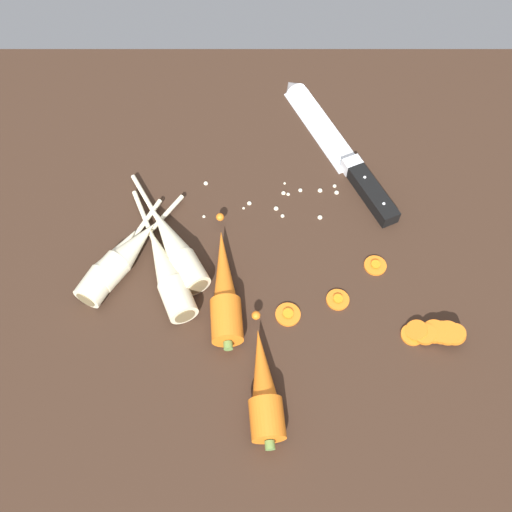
{
  "coord_description": "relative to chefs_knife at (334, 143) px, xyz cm",
  "views": [
    {
      "loc": [
        -0.08,
        -41.98,
        67.58
      ],
      "look_at": [
        0.0,
        -2.0,
        1.5
      ],
      "focal_mm": 37.96,
      "sensor_mm": 36.0,
      "label": 1
    }
  ],
  "objects": [
    {
      "name": "parsnip_mid_left",
      "position": [
        -24.59,
        -21.16,
        1.33
      ],
      "size": [
        13.53,
        21.36,
        4.0
      ],
      "color": "beige",
      "rests_on": "ground_plane"
    },
    {
      "name": "carrot_slice_stack",
      "position": [
        10.58,
        -34.14,
        0.44
      ],
      "size": [
        8.1,
        3.96,
        3.02
      ],
      "color": "orange",
      "rests_on": "ground_plane"
    },
    {
      "name": "whole_carrot",
      "position": [
        -17.23,
        -27.94,
        1.45
      ],
      "size": [
        5.54,
        21.4,
        4.2
      ],
      "color": "orange",
      "rests_on": "ground_plane"
    },
    {
      "name": "whole_carrot_second",
      "position": [
        -11.96,
        -41.74,
        1.45
      ],
      "size": [
        5.42,
        17.82,
        4.2
      ],
      "color": "orange",
      "rests_on": "ground_plane"
    },
    {
      "name": "mince_crumbs",
      "position": [
        -8.07,
        -11.1,
        -0.31
      ],
      "size": [
        21.39,
        7.35,
        0.76
      ],
      "color": "beige",
      "rests_on": "ground_plane"
    },
    {
      "name": "parsnip_front",
      "position": [
        -31.26,
        -22.08,
        1.33
      ],
      "size": [
        12.23,
        16.95,
        4.0
      ],
      "color": "beige",
      "rests_on": "ground_plane"
    },
    {
      "name": "carrot_slice_stray_far",
      "position": [
        -1.55,
        -28.79,
        -0.29
      ],
      "size": [
        3.22,
        3.22,
        0.7
      ],
      "color": "orange",
      "rests_on": "ground_plane"
    },
    {
      "name": "carrot_slice_stray_near",
      "position": [
        -8.54,
        -31.05,
        -0.29
      ],
      "size": [
        3.48,
        3.48,
        0.7
      ],
      "color": "orange",
      "rests_on": "ground_plane"
    },
    {
      "name": "parsnip_mid_right",
      "position": [
        -33.27,
        -24.08,
        1.33
      ],
      "size": [
        10.44,
        18.42,
        4.0
      ],
      "color": "beige",
      "rests_on": "ground_plane"
    },
    {
      "name": "chefs_knife",
      "position": [
        0.0,
        0.0,
        0.0
      ],
      "size": [
        17.55,
        32.95,
        4.18
      ],
      "color": "silver",
      "rests_on": "ground_plane"
    },
    {
      "name": "carrot_slice_stray_mid",
      "position": [
        4.3,
        -23.29,
        -0.29
      ],
      "size": [
        3.23,
        3.23,
        0.7
      ],
      "color": "orange",
      "rests_on": "ground_plane"
    },
    {
      "name": "parsnip_back",
      "position": [
        -25.44,
        -25.18,
        1.33
      ],
      "size": [
        11.54,
        22.38,
        4.0
      ],
      "color": "beige",
      "rests_on": "ground_plane"
    },
    {
      "name": "ground_plane",
      "position": [
        -12.92,
        -20.48,
        -2.65
      ],
      "size": [
        120.0,
        90.0,
        4.0
      ],
      "primitive_type": "cube",
      "color": "#332116"
    }
  ]
}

